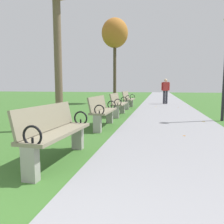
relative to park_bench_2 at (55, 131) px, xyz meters
The scene contains 8 objects.
paved_walkway 15.43m from the park_bench_2, 82.69° to the left, with size 2.92×44.00×0.02m, color gray.
park_bench_2 is the anchor object (origin of this frame).
park_bench_3 2.96m from the park_bench_2, 90.00° to the left, with size 0.48×1.60×0.90m.
park_bench_4 5.53m from the park_bench_2, 90.00° to the left, with size 0.48×1.60×0.90m.
park_bench_5 8.50m from the park_bench_2, 90.00° to the left, with size 0.51×1.61×0.90m.
tree_2 12.55m from the park_bench_2, 96.68° to the left, with size 1.76×1.76×5.65m.
pedestrian_walking 11.81m from the park_bench_2, 80.20° to the left, with size 0.53×0.26×1.62m.
scattered_leaves 3.39m from the park_bench_2, 71.17° to the left, with size 5.32×12.67×0.02m.
Camera 1 is at (1.06, -0.42, 1.20)m, focal length 35.32 mm.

